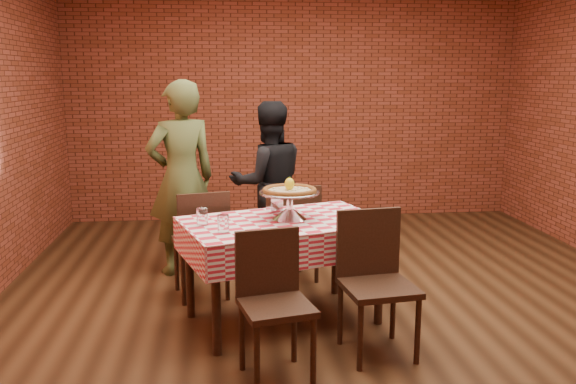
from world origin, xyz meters
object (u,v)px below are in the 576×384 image
object	(u,v)px
diner_olive	(182,178)
condiment_caddy	(274,203)
chair_far_left	(201,243)
water_glass_left	(223,224)
pizza	(290,191)
table	(283,271)
chair_far_right	(292,232)
diner_black	(269,183)
chair_near_left	(276,309)
pizza_stand	(290,205)
chair_near_right	(379,286)
water_glass_right	(202,217)

from	to	relation	value
diner_olive	condiment_caddy	bearing A→B (deg)	106.39
chair_far_left	diner_olive	size ratio (longest dim) A/B	0.51
water_glass_left	diner_olive	xyz separation A→B (m)	(-0.37, 1.50, 0.05)
pizza	diner_olive	xyz separation A→B (m)	(-0.84, 1.16, -0.09)
table	chair_far_left	world-z (taller)	chair_far_left
chair_far_right	diner_black	xyz separation A→B (m)	(-0.16, 0.56, 0.34)
chair_near_left	diner_black	world-z (taller)	diner_black
pizza_stand	chair_far_left	size ratio (longest dim) A/B	0.50
chair_far_right	diner_olive	size ratio (longest dim) A/B	0.49
water_glass_left	chair_near_right	distance (m)	1.08
condiment_caddy	diner_black	distance (m)	1.16
table	pizza_stand	world-z (taller)	pizza_stand
water_glass_left	pizza	bearing A→B (deg)	35.29
condiment_caddy	chair_near_right	world-z (taller)	chair_near_right
chair_far_right	condiment_caddy	bearing A→B (deg)	51.72
chair_near_right	diner_black	xyz separation A→B (m)	(-0.54, 2.02, 0.31)
condiment_caddy	diner_black	size ratio (longest dim) A/B	0.09
diner_olive	diner_black	world-z (taller)	diner_olive
chair_far_left	pizza_stand	bearing A→B (deg)	128.01
chair_far_right	diner_black	world-z (taller)	diner_black
water_glass_left	chair_far_left	size ratio (longest dim) A/B	0.14
table	diner_black	distance (m)	1.48
chair_near_right	chair_far_left	size ratio (longest dim) A/B	1.03
chair_far_right	table	bearing A→B (deg)	59.56
pizza	water_glass_right	world-z (taller)	pizza
water_glass_right	chair_near_right	size ratio (longest dim) A/B	0.13
chair_far_left	chair_far_right	bearing A→B (deg)	-172.54
water_glass_right	chair_near_left	world-z (taller)	water_glass_right
water_glass_right	chair_far_right	xyz separation A→B (m)	(0.73, 0.95, -0.39)
pizza	water_glass_left	bearing A→B (deg)	-144.71
water_glass_right	diner_black	size ratio (longest dim) A/B	0.08
chair_near_left	table	bearing A→B (deg)	69.18
pizza_stand	chair_far_left	world-z (taller)	pizza_stand
pizza_stand	water_glass_left	size ratio (longest dim) A/B	3.67
water_glass_right	chair_near_right	bearing A→B (deg)	-24.64
pizza	water_glass_left	xyz separation A→B (m)	(-0.47, -0.34, -0.14)
condiment_caddy	water_glass_left	bearing A→B (deg)	-147.99
chair_near_left	chair_far_left	size ratio (longest dim) A/B	0.98
pizza_stand	pizza	bearing A→B (deg)	0.00
water_glass_right	chair_far_right	size ratio (longest dim) A/B	0.14
water_glass_right	chair_far_left	size ratio (longest dim) A/B	0.14
table	water_glass_right	distance (m)	0.73
chair_near_left	condiment_caddy	bearing A→B (deg)	73.16
condiment_caddy	table	bearing A→B (deg)	-104.98
condiment_caddy	chair_near_right	xyz separation A→B (m)	(0.59, -0.86, -0.37)
chair_far_right	diner_olive	world-z (taller)	diner_olive
pizza	chair_far_left	distance (m)	1.00
diner_olive	water_glass_left	bearing A→B (deg)	81.39
table	diner_black	world-z (taller)	diner_black
chair_far_left	diner_olive	bearing A→B (deg)	-86.81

